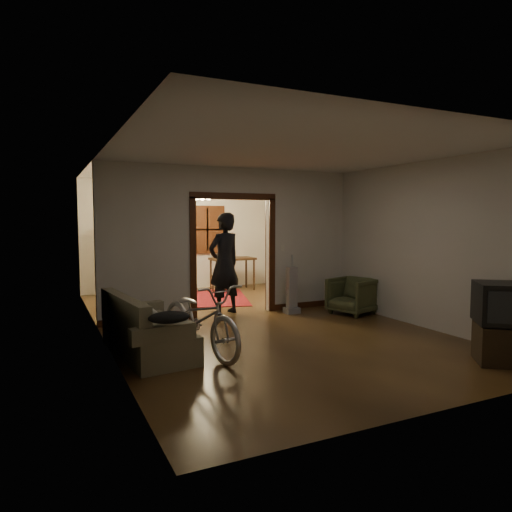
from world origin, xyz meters
TOP-DOWN VIEW (x-y plane):
  - floor at (0.00, 0.00)m, footprint 5.00×8.50m
  - ceiling at (0.00, 0.00)m, footprint 5.00×8.50m
  - wall_back at (0.00, 4.25)m, footprint 5.00×0.02m
  - wall_left at (-2.50, 0.00)m, footprint 0.02×8.50m
  - wall_right at (2.50, 0.00)m, footprint 0.02×8.50m
  - partition_wall at (0.00, 0.75)m, footprint 5.00×0.14m
  - door_casing at (0.00, 0.75)m, footprint 1.74×0.20m
  - far_window at (0.70, 4.21)m, footprint 0.98×0.06m
  - chandelier at (0.00, 2.50)m, footprint 0.24×0.24m
  - light_switch at (1.05, 0.68)m, footprint 0.08×0.01m
  - sofa at (-2.04, -1.20)m, footprint 1.00×1.85m
  - rolled_paper at (-1.94, -0.90)m, footprint 0.09×0.73m
  - jacket at (-1.99, -2.11)m, footprint 0.49×0.37m
  - bicycle at (-1.40, -1.50)m, footprint 1.06×1.98m
  - armchair at (2.08, -0.24)m, footprint 0.97×0.95m
  - tv_stand at (1.88, -3.49)m, footprint 0.72×0.73m
  - crt_tv at (1.88, -3.49)m, footprint 0.79×0.80m
  - vacuum at (1.06, 0.31)m, footprint 0.30×0.25m
  - person at (-0.13, 0.85)m, footprint 0.82×0.67m
  - oriental_rug at (0.14, 2.65)m, footprint 2.37×2.75m
  - locker at (-1.19, 3.88)m, footprint 0.93×0.60m
  - globe at (-1.19, 3.88)m, footprint 0.29×0.29m
  - desk at (1.13, 3.51)m, footprint 1.15×0.69m
  - desk_chair at (0.69, 3.17)m, footprint 0.43×0.43m

SIDE VIEW (x-z plane):
  - floor at x=0.00m, z-range -0.01..0.01m
  - oriental_rug at x=0.14m, z-range 0.00..0.02m
  - tv_stand at x=1.88m, z-range 0.00..0.49m
  - armchair at x=2.08m, z-range 0.00..0.70m
  - sofa at x=-2.04m, z-range 0.00..0.81m
  - desk at x=1.13m, z-range 0.00..0.82m
  - desk_chair at x=0.69m, z-range 0.00..0.83m
  - vacuum at x=1.06m, z-range 0.00..0.91m
  - bicycle at x=-1.40m, z-range 0.00..0.99m
  - rolled_paper at x=-1.94m, z-range 0.48..0.58m
  - jacket at x=-1.99m, z-range 0.61..0.75m
  - crt_tv at x=1.88m, z-range 0.52..1.03m
  - locker at x=-1.19m, z-range 0.00..1.74m
  - person at x=-0.13m, z-range 0.00..1.95m
  - door_casing at x=0.00m, z-range -0.06..2.26m
  - light_switch at x=1.05m, z-range 1.19..1.31m
  - wall_back at x=0.00m, z-range 0.00..2.80m
  - wall_left at x=-2.50m, z-range 0.00..2.80m
  - wall_right at x=2.50m, z-range 0.00..2.80m
  - partition_wall at x=0.00m, z-range 0.00..2.80m
  - far_window at x=0.70m, z-range 0.91..2.19m
  - globe at x=-1.19m, z-range 1.80..2.08m
  - chandelier at x=0.00m, z-range 2.23..2.47m
  - ceiling at x=0.00m, z-range 2.79..2.80m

